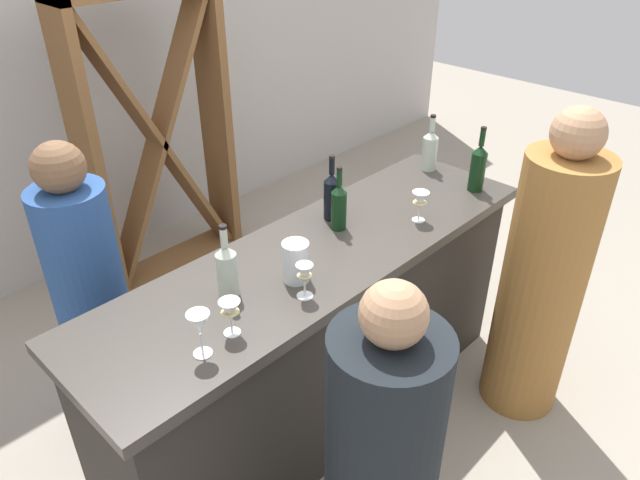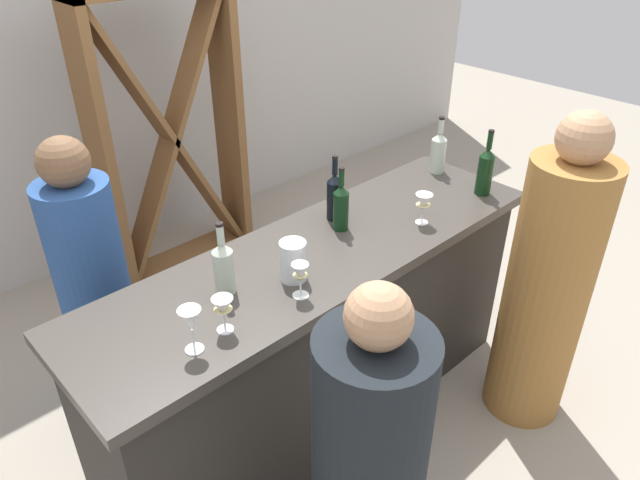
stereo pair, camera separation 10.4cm
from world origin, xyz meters
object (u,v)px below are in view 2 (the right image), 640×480
wine_glass_near_right (223,308)px  person_right_guest (97,300)px  wine_bottle_rightmost_clear_pale (438,151)px  wine_glass_near_left (300,275)px  water_pitcher (293,261)px  wine_bottle_second_left_dark_green (341,206)px  person_left_guest (547,289)px  wine_bottle_second_right_dark_green (485,170)px  wine_rack (170,139)px  wine_bottle_center_near_black (335,195)px  person_center_guest (368,475)px  wine_glass_far_left (424,203)px  wine_glass_near_center (191,321)px  wine_bottle_leftmost_clear_pale (224,267)px

wine_glass_near_right → person_right_guest: (-0.12, 0.87, -0.39)m
wine_bottle_rightmost_clear_pale → wine_glass_near_left: wine_bottle_rightmost_clear_pale is taller
water_pitcher → person_right_guest: 1.01m
wine_bottle_second_left_dark_green → person_left_guest: 1.02m
wine_bottle_second_left_dark_green → wine_bottle_second_right_dark_green: size_ratio=0.90×
wine_rack → wine_bottle_center_near_black: bearing=-90.9°
wine_bottle_second_right_dark_green → wine_glass_near_left: size_ratio=2.32×
wine_rack → wine_glass_near_left: bearing=-106.1°
wine_bottle_rightmost_clear_pale → person_center_guest: person_center_guest is taller
wine_bottle_second_left_dark_green → wine_glass_near_right: size_ratio=2.17×
wine_glass_near_left → water_pitcher: water_pitcher is taller
wine_bottle_second_right_dark_green → wine_bottle_rightmost_clear_pale: wine_bottle_second_right_dark_green is taller
wine_bottle_second_left_dark_green → person_center_guest: (-0.66, -0.80, -0.45)m
wine_glass_far_left → water_pitcher: water_pitcher is taller
wine_bottle_rightmost_clear_pale → water_pitcher: bearing=-169.4°
wine_bottle_second_left_dark_green → person_center_guest: person_center_guest is taller
wine_glass_near_left → wine_glass_near_right: 0.32m
wine_glass_near_right → person_left_guest: person_left_guest is taller
water_pitcher → person_right_guest: (-0.50, 0.80, -0.37)m
wine_glass_near_right → wine_glass_far_left: bearing=0.2°
wine_glass_near_center → water_pitcher: wine_glass_near_center is taller
wine_bottle_center_near_black → person_center_guest: bearing=-128.5°
wine_bottle_rightmost_clear_pale → wine_glass_near_center: 1.75m
wine_rack → wine_bottle_rightmost_clear_pale: 1.68m
wine_bottle_center_near_black → wine_bottle_leftmost_clear_pale: bearing=-170.0°
wine_rack → person_right_guest: bearing=-136.2°
wine_bottle_second_right_dark_green → person_right_guest: bearing=152.1°
wine_glass_near_right → person_left_guest: (1.40, -0.50, -0.35)m
wine_rack → wine_glass_near_right: (-0.85, -1.80, 0.15)m
wine_glass_near_left → water_pitcher: (0.05, 0.10, -0.01)m
wine_bottle_rightmost_clear_pale → wine_glass_near_center: bearing=-169.8°
wine_glass_near_right → wine_bottle_second_left_dark_green: bearing=15.7°
wine_rack → wine_glass_near_left: 1.91m
wine_bottle_second_left_dark_green → wine_glass_near_center: size_ratio=1.77×
wine_glass_near_left → person_left_guest: size_ratio=0.09×
wine_rack → wine_bottle_leftmost_clear_pale: (-0.72, -1.62, 0.17)m
person_right_guest → wine_bottle_second_right_dark_green: bearing=46.3°
person_right_guest → wine_glass_near_left: bearing=10.4°
wine_rack → wine_bottle_second_right_dark_green: wine_rack is taller
wine_bottle_rightmost_clear_pale → water_pitcher: wine_bottle_rightmost_clear_pale is taller
wine_bottle_center_near_black → person_right_guest: (-0.95, 0.56, -0.41)m
wine_bottle_rightmost_clear_pale → wine_glass_near_center: (-1.72, -0.31, 0.01)m
wine_rack → water_pitcher: wine_rack is taller
person_right_guest → wine_bottle_rightmost_clear_pale: bearing=55.7°
wine_rack → wine_glass_near_left: size_ratio=12.89×
wine_bottle_second_left_dark_green → wine_glass_far_left: wine_bottle_second_left_dark_green is taller
wine_bottle_center_near_black → wine_bottle_second_right_dark_green: (0.72, -0.32, 0.01)m
wine_bottle_second_left_dark_green → wine_bottle_center_near_black: bearing=62.7°
wine_bottle_second_left_dark_green → wine_glass_near_right: wine_bottle_second_left_dark_green is taller
water_pitcher → wine_glass_far_left: bearing=-5.4°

